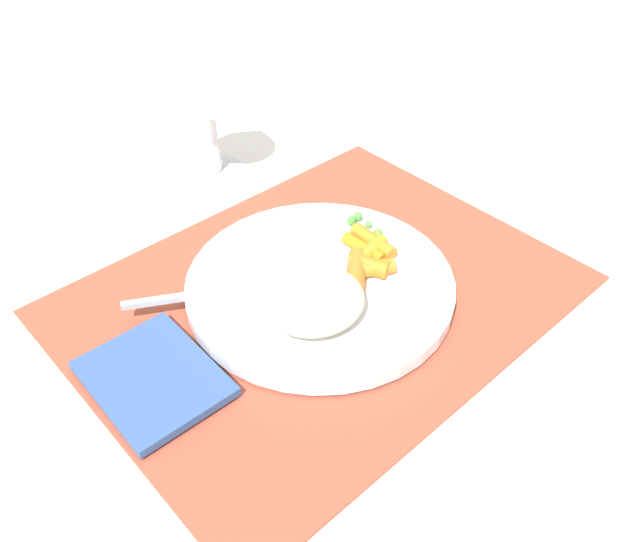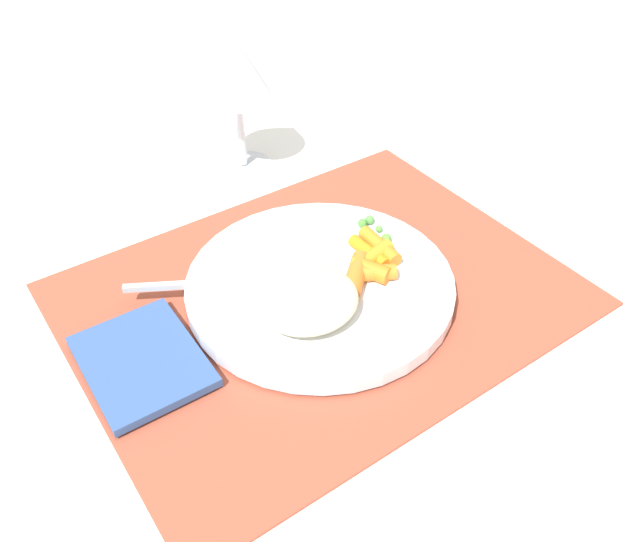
{
  "view_description": "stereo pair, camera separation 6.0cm",
  "coord_description": "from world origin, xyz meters",
  "px_view_note": "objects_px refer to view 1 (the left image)",
  "views": [
    {
      "loc": [
        -0.31,
        -0.34,
        0.42
      ],
      "look_at": [
        0.0,
        0.0,
        0.03
      ],
      "focal_mm": 36.78,
      "sensor_mm": 36.0,
      "label": 1
    },
    {
      "loc": [
        -0.26,
        -0.37,
        0.42
      ],
      "look_at": [
        0.0,
        0.0,
        0.03
      ],
      "focal_mm": 36.78,
      "sensor_mm": 36.0,
      "label": 2
    }
  ],
  "objects_px": {
    "wine_glass": "(207,77)",
    "plate": "(320,285)",
    "rice_mound": "(315,300)",
    "carrot_portion": "(368,259)",
    "napkin": "(153,378)",
    "fork": "(266,285)"
  },
  "relations": [
    {
      "from": "plate",
      "to": "fork",
      "type": "height_order",
      "value": "fork"
    },
    {
      "from": "wine_glass",
      "to": "napkin",
      "type": "height_order",
      "value": "wine_glass"
    },
    {
      "from": "rice_mound",
      "to": "wine_glass",
      "type": "bearing_deg",
      "value": 71.53
    },
    {
      "from": "carrot_portion",
      "to": "fork",
      "type": "distance_m",
      "value": 0.1
    },
    {
      "from": "wine_glass",
      "to": "plate",
      "type": "bearing_deg",
      "value": -103.33
    },
    {
      "from": "plate",
      "to": "wine_glass",
      "type": "height_order",
      "value": "wine_glass"
    },
    {
      "from": "fork",
      "to": "wine_glass",
      "type": "relative_size",
      "value": 1.18
    },
    {
      "from": "wine_glass",
      "to": "napkin",
      "type": "distance_m",
      "value": 0.35
    },
    {
      "from": "plate",
      "to": "wine_glass",
      "type": "bearing_deg",
      "value": 76.67
    },
    {
      "from": "wine_glass",
      "to": "napkin",
      "type": "bearing_deg",
      "value": -134.58
    },
    {
      "from": "plate",
      "to": "rice_mound",
      "type": "height_order",
      "value": "rice_mound"
    },
    {
      "from": "rice_mound",
      "to": "napkin",
      "type": "height_order",
      "value": "rice_mound"
    },
    {
      "from": "plate",
      "to": "fork",
      "type": "bearing_deg",
      "value": 150.2
    },
    {
      "from": "rice_mound",
      "to": "wine_glass",
      "type": "height_order",
      "value": "wine_glass"
    },
    {
      "from": "napkin",
      "to": "wine_glass",
      "type": "bearing_deg",
      "value": 45.42
    },
    {
      "from": "fork",
      "to": "carrot_portion",
      "type": "bearing_deg",
      "value": -24.33
    },
    {
      "from": "rice_mound",
      "to": "wine_glass",
      "type": "relative_size",
      "value": 0.56
    },
    {
      "from": "plate",
      "to": "rice_mound",
      "type": "bearing_deg",
      "value": -138.51
    },
    {
      "from": "carrot_portion",
      "to": "fork",
      "type": "relative_size",
      "value": 0.42
    },
    {
      "from": "fork",
      "to": "plate",
      "type": "bearing_deg",
      "value": -29.8
    },
    {
      "from": "carrot_portion",
      "to": "wine_glass",
      "type": "bearing_deg",
      "value": 87.42
    },
    {
      "from": "rice_mound",
      "to": "carrot_portion",
      "type": "xyz_separation_m",
      "value": [
        0.08,
        0.01,
        -0.01
      ]
    }
  ]
}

